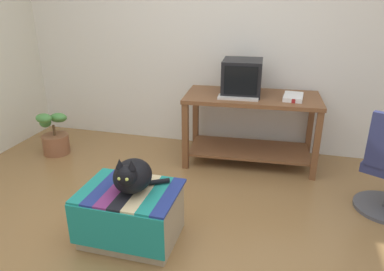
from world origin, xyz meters
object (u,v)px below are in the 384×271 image
(desk, at_px, (251,117))
(ottoman_with_blanket, at_px, (131,214))
(book, at_px, (293,97))
(keyboard, at_px, (238,98))
(tv_monitor, at_px, (242,78))
(cat, at_px, (132,176))
(potted_plant, at_px, (55,136))
(stapler, at_px, (290,100))

(desk, bearing_deg, ottoman_with_blanket, -117.84)
(book, distance_m, ottoman_with_blanket, 1.96)
(desk, relative_size, keyboard, 3.53)
(tv_monitor, bearing_deg, keyboard, -95.57)
(tv_monitor, relative_size, keyboard, 1.06)
(desk, bearing_deg, cat, -116.77)
(tv_monitor, distance_m, book, 0.55)
(desk, relative_size, potted_plant, 2.73)
(potted_plant, relative_size, stapler, 4.70)
(tv_monitor, bearing_deg, potted_plant, -173.27)
(desk, distance_m, potted_plant, 2.21)
(desk, height_order, keyboard, keyboard)
(keyboard, relative_size, book, 1.35)
(ottoman_with_blanket, bearing_deg, keyboard, 67.93)
(keyboard, bearing_deg, potted_plant, -177.60)
(book, bearing_deg, tv_monitor, 178.47)
(cat, distance_m, stapler, 1.76)
(book, bearing_deg, cat, -121.32)
(tv_monitor, xyz_separation_m, cat, (-0.54, -1.58, -0.38))
(stapler, bearing_deg, keyboard, 105.16)
(keyboard, relative_size, ottoman_with_blanket, 0.57)
(tv_monitor, height_order, ottoman_with_blanket, tv_monitor)
(tv_monitor, xyz_separation_m, ottoman_with_blanket, (-0.57, -1.58, -0.71))
(ottoman_with_blanket, xyz_separation_m, stapler, (1.06, 1.41, 0.56))
(desk, distance_m, tv_monitor, 0.43)
(desk, bearing_deg, stapler, -25.27)
(keyboard, relative_size, stapler, 3.64)
(desk, height_order, stapler, stapler)
(book, height_order, cat, book)
(keyboard, relative_size, potted_plant, 0.77)
(cat, xyz_separation_m, potted_plant, (-1.50, 1.20, -0.32))
(desk, distance_m, ottoman_with_blanket, 1.73)
(cat, height_order, potted_plant, cat)
(book, distance_m, stapler, 0.13)
(book, xyz_separation_m, potted_plant, (-2.57, -0.34, -0.55))
(tv_monitor, xyz_separation_m, stapler, (0.49, -0.17, -0.15))
(keyboard, xyz_separation_m, cat, (-0.53, -1.40, -0.22))
(ottoman_with_blanket, xyz_separation_m, potted_plant, (-1.47, 1.19, 0.01))
(cat, bearing_deg, keyboard, 63.42)
(keyboard, bearing_deg, book, 10.89)
(ottoman_with_blanket, bearing_deg, desk, 66.01)
(desk, bearing_deg, keyboard, -132.52)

